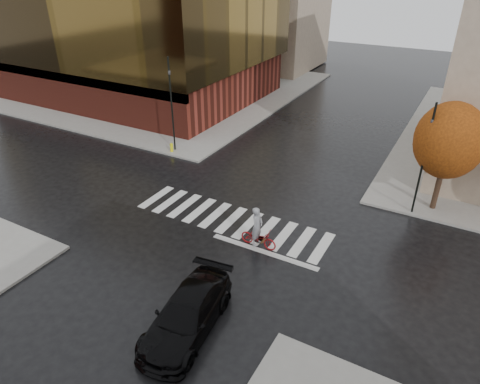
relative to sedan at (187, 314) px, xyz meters
The scene contains 11 objects.
ground 7.94m from the sedan, 109.07° to the left, with size 120.00×120.00×0.00m, color black.
sidewalk_nw 36.98m from the sedan, 129.63° to the left, with size 30.00×30.00×0.15m, color gray.
crosswalk 8.42m from the sedan, 107.95° to the left, with size 12.00×3.00×0.01m, color silver.
office_glass 36.17m from the sedan, 134.00° to the left, with size 27.00×19.00×16.00m.
tree_ne_a 17.02m from the sedan, 63.49° to the left, with size 3.80×3.80×6.50m.
sedan is the anchor object (origin of this frame).
cyclist 6.47m from the sedan, 90.83° to the left, with size 2.03×0.79×2.31m.
traffic_light_nw 18.69m from the sedan, 128.33° to the left, with size 0.21×0.19×7.07m.
traffic_light_ne 15.50m from the sedan, 65.01° to the left, with size 0.19×0.21×6.64m.
fire_hydrant 18.02m from the sedan, 129.16° to the left, with size 0.25×0.25×0.69m.
manhole 7.06m from the sedan, 91.95° to the left, with size 0.66×0.66×0.01m, color #4F331C.
Camera 1 is at (10.60, -17.46, 13.45)m, focal length 32.00 mm.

